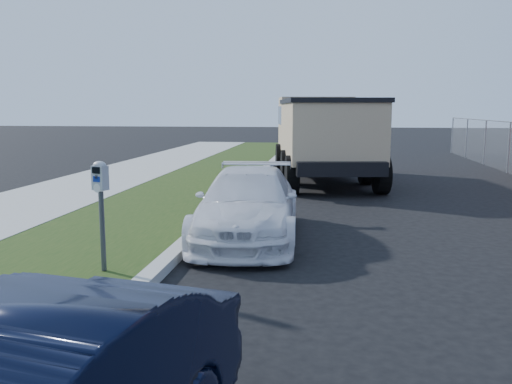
# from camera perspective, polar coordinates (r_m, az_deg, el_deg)

# --- Properties ---
(ground) EXTENTS (120.00, 120.00, 0.00)m
(ground) POSITION_cam_1_polar(r_m,az_deg,el_deg) (7.48, 9.78, -8.99)
(ground) COLOR black
(ground) RESTS_ON ground
(streetside) EXTENTS (6.12, 50.00, 0.15)m
(streetside) POSITION_cam_1_polar(r_m,az_deg,el_deg) (10.75, -21.86, -3.65)
(streetside) COLOR #999991
(streetside) RESTS_ON ground
(parking_meter) EXTENTS (0.23, 0.19, 1.46)m
(parking_meter) POSITION_cam_1_polar(r_m,az_deg,el_deg) (7.32, -16.03, 0.01)
(parking_meter) COLOR #3F4247
(parking_meter) RESTS_ON ground
(white_wagon) EXTENTS (1.93, 4.27, 1.21)m
(white_wagon) POSITION_cam_1_polar(r_m,az_deg,el_deg) (9.49, -0.79, -1.29)
(white_wagon) COLOR white
(white_wagon) RESTS_ON ground
(dump_truck) EXTENTS (3.56, 7.07, 2.65)m
(dump_truck) POSITION_cam_1_polar(r_m,az_deg,el_deg) (17.20, 7.07, 6.14)
(dump_truck) COLOR black
(dump_truck) RESTS_ON ground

